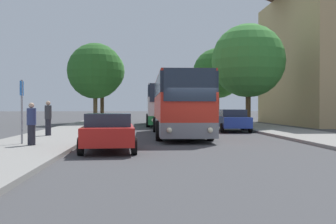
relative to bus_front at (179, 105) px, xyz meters
The scene contains 14 objects.
ground_plane 5.28m from the bus_front, 87.51° to the right, with size 300.00×300.00×0.00m, color #424244.
sidewalk_left 8.58m from the bus_front, 143.87° to the right, with size 4.00×120.00×0.15m, color gray.
bus_front is the anchor object (origin of this frame).
bus_middle 13.33m from the bus_front, 91.31° to the left, with size 2.91×11.42×3.54m.
parked_car_left_curb 8.56m from the bus_front, 113.65° to the right, with size 2.19×4.17×1.42m.
parked_car_right_near 5.58m from the bus_front, 42.39° to the left, with size 2.20×4.13×1.50m.
parked_car_right_far 16.66m from the bus_front, 74.96° to the left, with size 2.11×4.26×1.36m.
bus_stop_sign 9.35m from the bus_front, 139.36° to the right, with size 0.08×0.45×2.64m.
pedestrian_waiting_near 9.43m from the bus_front, 133.95° to the right, with size 0.36×0.36×1.69m.
pedestrian_waiting_far 7.29m from the bus_front, 169.47° to the right, with size 0.36×0.36×1.84m.
tree_left_near 17.09m from the bus_front, 113.03° to the left, with size 5.33×5.33×7.66m.
tree_left_far 21.21m from the bus_front, 107.70° to the left, with size 4.83×4.83×7.80m.
tree_right_near 10.64m from the bus_front, 51.34° to the left, with size 5.78×5.78×8.08m.
tree_right_mid 24.96m from the bus_front, 73.61° to the left, with size 5.95×5.95×8.55m.
Camera 1 is at (-2.41, -17.69, 1.65)m, focal length 42.00 mm.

